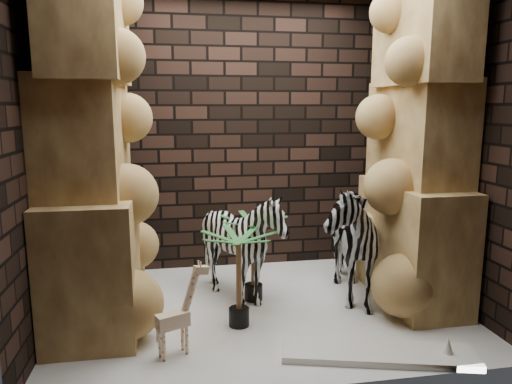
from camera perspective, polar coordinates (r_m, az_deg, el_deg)
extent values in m
plane|color=white|center=(4.38, 0.76, -13.91)|extent=(3.50, 3.50, 0.00)
plane|color=black|center=(5.24, -1.75, 7.02)|extent=(3.50, 0.00, 3.50)
plane|color=black|center=(2.80, 5.57, 4.22)|extent=(3.50, 0.00, 3.50)
plane|color=black|center=(4.07, -24.31, 5.22)|extent=(0.00, 3.00, 3.00)
plane|color=black|center=(4.66, 22.56, 5.86)|extent=(0.00, 3.00, 3.00)
imported|color=white|center=(4.53, 10.36, -4.21)|extent=(0.74, 1.21, 1.35)
imported|color=white|center=(4.38, -1.69, -7.12)|extent=(1.09, 1.24, 0.97)
cube|color=white|center=(3.74, 14.51, -18.30)|extent=(1.43, 0.69, 0.05)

